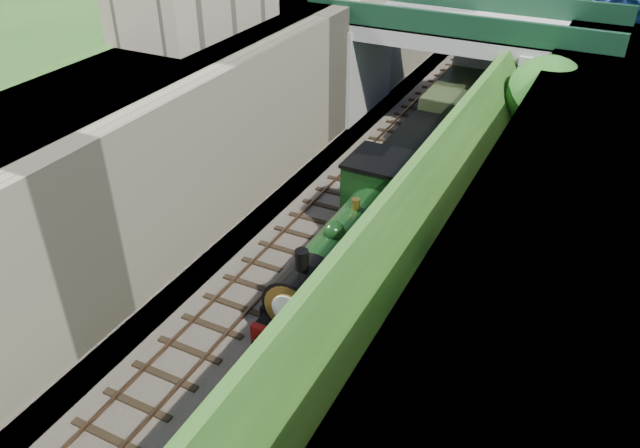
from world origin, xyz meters
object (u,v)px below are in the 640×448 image
(car_blue, at_px, (634,8))
(locomotive, at_px, (353,243))
(tree, at_px, (549,98))
(tender, at_px, (418,168))
(road_bridge, at_px, (470,62))

(car_blue, distance_m, locomotive, 21.42)
(tree, distance_m, tender, 6.55)
(locomotive, bearing_deg, tree, 66.33)
(car_blue, height_order, tender, car_blue)
(road_bridge, relative_size, car_blue, 3.87)
(car_blue, xyz_separation_m, locomotive, (-7.06, -19.58, -5.06))
(road_bridge, xyz_separation_m, tender, (0.26, -8.64, -2.46))
(locomotive, bearing_deg, car_blue, 70.17)
(tree, xyz_separation_m, car_blue, (2.35, 8.82, 2.31))
(tender, bearing_deg, car_blue, 59.98)
(road_bridge, distance_m, tree, 7.25)
(road_bridge, height_order, tender, road_bridge)
(road_bridge, relative_size, tender, 2.67)
(tender, bearing_deg, locomotive, -90.00)
(tender, bearing_deg, road_bridge, 91.70)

